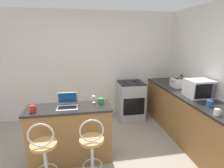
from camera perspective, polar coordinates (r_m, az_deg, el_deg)
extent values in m
cube|color=silver|center=(4.36, -7.47, 5.81)|extent=(12.00, 0.06, 2.60)
cube|color=olive|center=(3.02, -13.30, -15.85)|extent=(1.27, 0.45, 0.90)
cube|color=black|center=(2.82, -13.86, -7.65)|extent=(1.30, 0.48, 0.03)
cube|color=olive|center=(3.85, 23.20, -9.75)|extent=(0.59, 2.74, 0.90)
cube|color=black|center=(3.69, 23.93, -3.13)|extent=(0.62, 2.77, 0.03)
cylinder|color=silver|center=(2.75, -20.75, -23.41)|extent=(0.04, 0.04, 0.60)
cylinder|color=#B7844C|center=(2.57, -21.40, -17.92)|extent=(0.34, 0.34, 0.04)
torus|color=silver|center=(2.40, -22.27, -15.24)|extent=(0.32, 0.02, 0.32)
cylinder|color=silver|center=(2.70, -6.46, -23.23)|extent=(0.04, 0.04, 0.60)
torus|color=silver|center=(2.76, -6.40, -24.76)|extent=(0.28, 0.28, 0.02)
cylinder|color=#B7844C|center=(2.52, -6.68, -17.65)|extent=(0.34, 0.34, 0.04)
torus|color=silver|center=(2.34, -6.67, -14.92)|extent=(0.32, 0.02, 0.32)
cube|color=#B7BABF|center=(2.79, -14.31, -7.46)|extent=(0.32, 0.23, 0.01)
cube|color=black|center=(2.77, -14.35, -7.47)|extent=(0.27, 0.13, 0.00)
cube|color=#B7BABF|center=(2.87, -14.28, -4.37)|extent=(0.32, 0.10, 0.21)
cube|color=#19478C|center=(2.86, -14.29, -4.36)|extent=(0.28, 0.08, 0.17)
cube|color=silver|center=(3.51, 26.48, -1.30)|extent=(0.44, 0.35, 0.32)
cube|color=black|center=(3.35, 27.73, -2.17)|extent=(0.31, 0.01, 0.25)
cube|color=#4C4C51|center=(3.48, 30.32, -1.94)|extent=(0.09, 0.01, 0.25)
cube|color=silver|center=(4.06, 20.67, 0.42)|extent=(0.24, 0.27, 0.20)
cube|color=black|center=(4.02, 20.21, 1.77)|extent=(0.05, 0.19, 0.00)
cube|color=black|center=(4.06, 21.37, 1.80)|extent=(0.05, 0.19, 0.00)
cube|color=black|center=(3.99, 19.12, 0.88)|extent=(0.02, 0.02, 0.02)
cube|color=#9EA3A8|center=(4.39, 6.07, -5.47)|extent=(0.60, 0.59, 0.91)
cube|color=black|center=(4.14, 7.21, -7.36)|extent=(0.51, 0.01, 0.41)
cube|color=black|center=(4.26, 6.24, 0.42)|extent=(0.60, 0.59, 0.02)
cylinder|color=black|center=(4.11, 4.90, 0.13)|extent=(0.11, 0.11, 0.01)
cylinder|color=black|center=(4.18, 8.47, 0.29)|extent=(0.11, 0.11, 0.01)
cylinder|color=black|center=(4.33, 4.10, 0.91)|extent=(0.11, 0.11, 0.01)
cylinder|color=black|center=(4.40, 7.50, 1.05)|extent=(0.11, 0.11, 0.01)
cylinder|color=white|center=(2.83, 31.01, -7.88)|extent=(0.07, 0.07, 0.09)
torus|color=white|center=(2.86, 31.76, -7.66)|extent=(0.01, 0.06, 0.06)
cylinder|color=#338447|center=(2.88, -3.73, -5.48)|extent=(0.09, 0.09, 0.09)
torus|color=#338447|center=(2.88, -2.63, -5.34)|extent=(0.01, 0.06, 0.06)
cylinder|color=red|center=(2.79, -24.53, -7.35)|extent=(0.08, 0.08, 0.10)
torus|color=red|center=(2.78, -23.53, -7.24)|extent=(0.01, 0.06, 0.06)
cylinder|color=#4C2D19|center=(4.38, 21.57, 1.33)|extent=(0.05, 0.05, 0.20)
sphere|color=#4C2D19|center=(4.35, 21.71, 2.78)|extent=(0.04, 0.04, 0.04)
cylinder|color=#2D51AD|center=(3.14, 29.19, -5.56)|extent=(0.09, 0.09, 0.09)
torus|color=#2D51AD|center=(3.17, 29.97, -5.38)|extent=(0.01, 0.06, 0.06)
cylinder|color=silver|center=(2.93, -5.98, -6.00)|extent=(0.06, 0.06, 0.00)
cylinder|color=silver|center=(2.92, -6.00, -5.35)|extent=(0.01, 0.01, 0.07)
sphere|color=silver|center=(2.90, -6.03, -4.22)|extent=(0.06, 0.06, 0.06)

